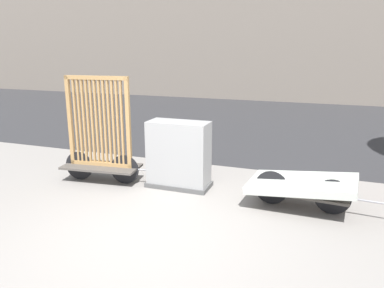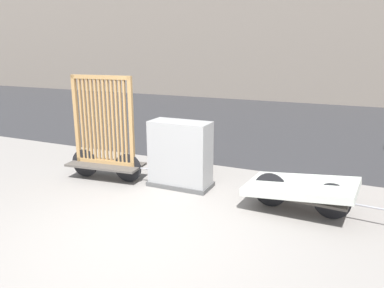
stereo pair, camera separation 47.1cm
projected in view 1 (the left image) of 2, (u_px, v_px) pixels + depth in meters
name	position (u px, v px, depth m)	size (l,w,h in m)	color
ground_plane	(148.00, 239.00, 4.99)	(60.00, 60.00, 0.00)	gray
road_strip	(260.00, 122.00, 12.83)	(56.00, 10.42, 0.01)	#2D2D30
bike_cart_with_bedframe	(100.00, 144.00, 6.97)	(2.17, 0.77, 1.99)	#4C4742
bike_cart_with_mattress	(302.00, 185.00, 5.85)	(2.27, 1.09, 0.56)	#4C4742
utility_cabinet	(179.00, 157.00, 6.76)	(1.15, 0.55, 1.21)	#4C4C4C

